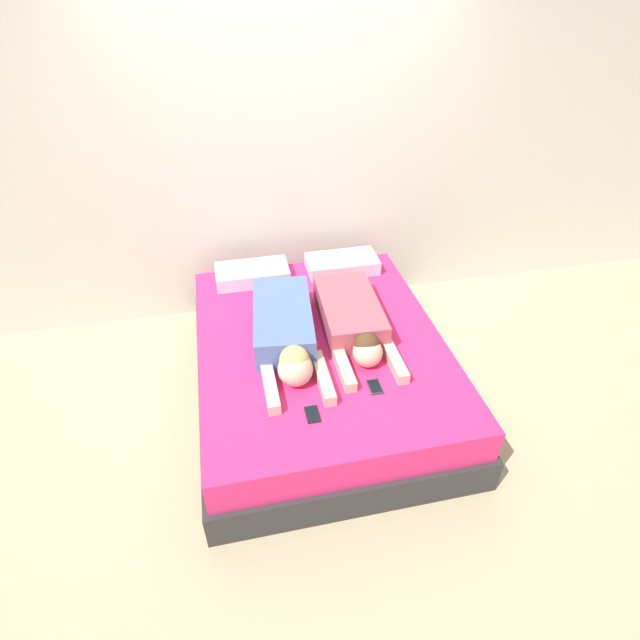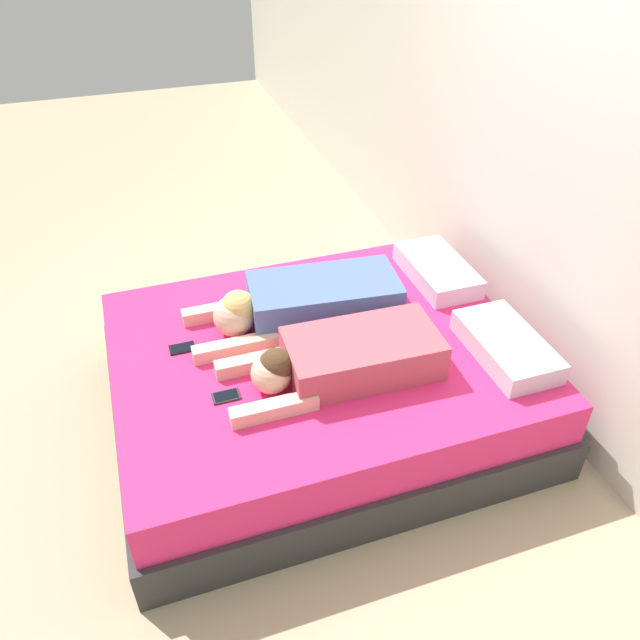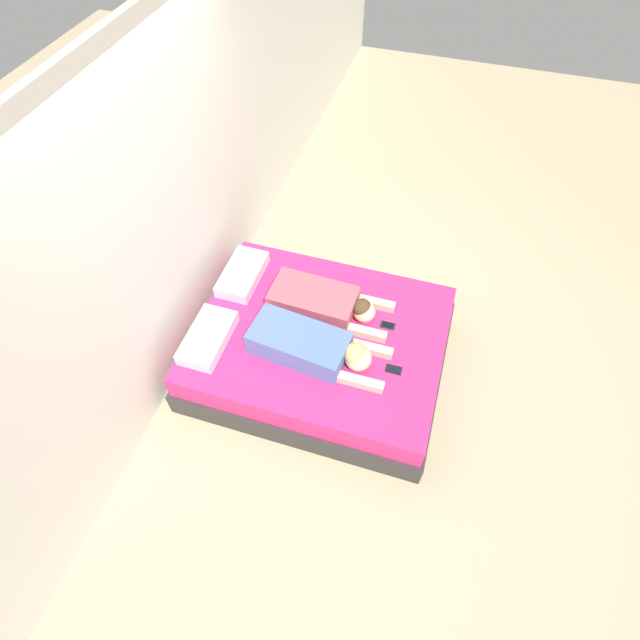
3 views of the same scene
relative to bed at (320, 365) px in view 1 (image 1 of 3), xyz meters
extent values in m
plane|color=tan|center=(0.00, 0.00, -0.23)|extent=(12.00, 12.00, 0.00)
cube|color=beige|center=(0.00, 1.17, 1.07)|extent=(12.00, 0.06, 2.60)
cube|color=#2D2D2D|center=(0.00, 0.00, -0.11)|extent=(1.63, 2.03, 0.24)
cube|color=#E5286B|center=(0.00, 0.00, 0.12)|extent=(1.57, 1.97, 0.22)
cube|color=silver|center=(-0.35, 0.81, 0.29)|extent=(0.55, 0.29, 0.11)
cube|color=silver|center=(0.35, 0.81, 0.29)|extent=(0.55, 0.29, 0.11)
cube|color=#4C66A5|center=(-0.22, 0.10, 0.34)|extent=(0.44, 0.78, 0.21)
sphere|color=beige|center=(-0.22, -0.37, 0.34)|extent=(0.21, 0.21, 0.21)
sphere|color=#D8B266|center=(-0.22, -0.34, 0.38)|extent=(0.17, 0.17, 0.17)
cube|color=beige|center=(-0.38, -0.40, 0.27)|extent=(0.07, 0.41, 0.07)
cube|color=beige|center=(-0.07, -0.40, 0.27)|extent=(0.07, 0.41, 0.07)
cube|color=#B24C59|center=(0.23, 0.13, 0.32)|extent=(0.40, 0.71, 0.18)
sphere|color=beige|center=(0.23, -0.30, 0.32)|extent=(0.18, 0.18, 0.18)
sphere|color=#4C331E|center=(0.23, -0.28, 0.37)|extent=(0.16, 0.16, 0.16)
cube|color=beige|center=(0.07, -0.33, 0.27)|extent=(0.07, 0.38, 0.07)
cube|color=beige|center=(0.39, -0.33, 0.27)|extent=(0.07, 0.38, 0.07)
cube|color=black|center=(-0.18, -0.64, 0.24)|extent=(0.07, 0.12, 0.01)
cube|color=black|center=(-0.18, -0.64, 0.24)|extent=(0.06, 0.10, 0.00)
cube|color=#2D2D33|center=(0.21, -0.51, 0.24)|extent=(0.07, 0.12, 0.01)
cube|color=black|center=(0.21, -0.51, 0.24)|extent=(0.06, 0.10, 0.00)
camera|label=1|loc=(-0.53, -2.47, 2.28)|focal=28.00mm
camera|label=2|loc=(2.23, -0.75, 2.15)|focal=35.00mm
camera|label=3|loc=(-2.26, -0.70, 3.46)|focal=28.00mm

